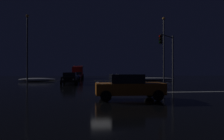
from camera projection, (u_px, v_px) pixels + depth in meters
The scene contains 15 objects.
ground at pixel (107, 94), 16.89m from camera, with size 120.00×120.00×0.10m, color black.
stop_line_north at pixel (100, 85), 26.01m from camera, with size 0.35×15.81×0.01m.
centre_line_ns at pixel (96, 81), 37.54m from camera, with size 22.00×0.15×0.01m.
crosswalk_bar_east at pixel (215, 92), 17.94m from camera, with size 15.81×0.40×0.01m.
snow_bank_left_curb at pixel (37, 80), 35.19m from camera, with size 6.13×1.50×0.60m.
snow_bank_right_curb at pixel (151, 79), 38.41m from camera, with size 9.16×1.50×0.58m.
sedan_black at pixel (70, 78), 28.13m from camera, with size 2.02×4.33×1.57m.
sedan_gray at pixel (71, 77), 33.94m from camera, with size 2.02×4.33×1.57m.
sedan_blue at pixel (74, 76), 39.93m from camera, with size 2.02×4.33×1.57m.
sedan_red at pixel (78, 75), 45.61m from camera, with size 2.02×4.33×1.57m.
box_truck at pixel (78, 71), 52.79m from camera, with size 2.68×8.28×3.08m.
sedan_orange_crossing at pixel (129, 86), 13.08m from camera, with size 4.33×2.02×1.57m.
traffic_signal_ne at pixel (168, 50), 26.31m from camera, with size 2.91×2.91×6.42m.
streetlamp_right_near at pixel (164, 45), 32.77m from camera, with size 0.44×0.44×10.24m.
streetlamp_left_near at pixel (27, 44), 30.44m from camera, with size 0.44×0.44×10.01m.
Camera 1 is at (-1.49, -16.84, 1.77)m, focal length 33.63 mm.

